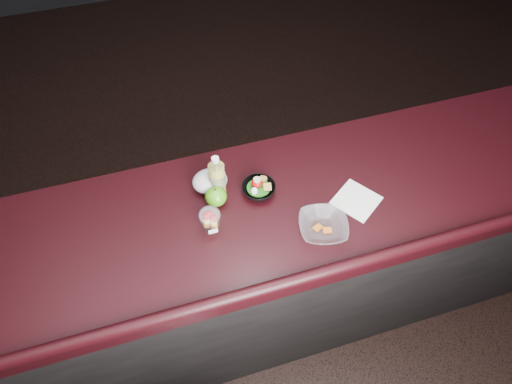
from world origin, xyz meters
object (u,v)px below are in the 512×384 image
at_px(lemonade_bottle, 217,178).
at_px(snack_bowl, 258,189).
at_px(fruit_cup, 210,220).
at_px(takeout_bowl, 323,226).
at_px(green_apple, 216,196).

bearing_deg(lemonade_bottle, snack_bowl, -19.63).
bearing_deg(snack_bowl, fruit_cup, -152.64).
bearing_deg(fruit_cup, takeout_bowl, -17.68).
distance_m(lemonade_bottle, green_apple, 0.07).
distance_m(fruit_cup, takeout_bowl, 0.43).
xyz_separation_m(fruit_cup, takeout_bowl, (0.41, -0.13, -0.04)).
distance_m(lemonade_bottle, fruit_cup, 0.19).
xyz_separation_m(green_apple, takeout_bowl, (0.36, -0.25, -0.02)).
bearing_deg(lemonade_bottle, takeout_bowl, -41.84).
relative_size(fruit_cup, snack_bowl, 0.82).
relative_size(fruit_cup, takeout_bowl, 0.51).
bearing_deg(takeout_bowl, lemonade_bottle, 138.16).
relative_size(snack_bowl, takeout_bowl, 0.62).
xyz_separation_m(lemonade_bottle, green_apple, (-0.02, -0.05, -0.04)).
bearing_deg(green_apple, fruit_cup, -112.75).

